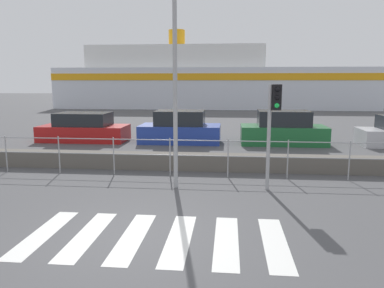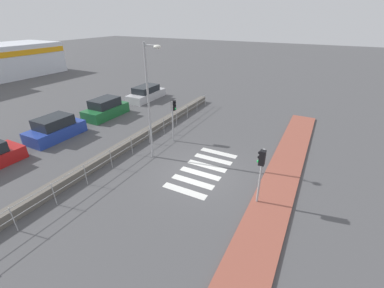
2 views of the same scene
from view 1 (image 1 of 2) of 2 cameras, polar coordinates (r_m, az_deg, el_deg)
ground_plane at (r=7.52m, az=-9.16°, el=-13.82°), size 160.00×160.00×0.00m
crosswalk at (r=7.42m, az=-5.54°, el=-14.04°), size 4.95×2.40×0.01m
seawall at (r=12.71m, az=-2.74°, el=-2.65°), size 24.25×0.55×0.55m
harbor_fence at (r=11.76m, az=-3.38°, el=-1.10°), size 21.87×0.04×1.21m
traffic_light_far at (r=10.26m, az=12.32°, el=4.60°), size 0.34×0.32×2.88m
streetlamp at (r=10.12m, az=-2.79°, el=15.97°), size 0.32×1.08×6.70m
ferry_boat at (r=42.51m, az=2.12°, el=9.44°), size 33.97×7.87×8.51m
parked_car_red at (r=19.44m, az=-16.14°, el=2.23°), size 4.28×1.88×1.41m
parked_car_blue at (r=18.20m, az=-1.82°, el=2.32°), size 3.88×1.90×1.56m
parked_car_green at (r=18.23m, az=13.72°, el=2.10°), size 3.96×1.83×1.59m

